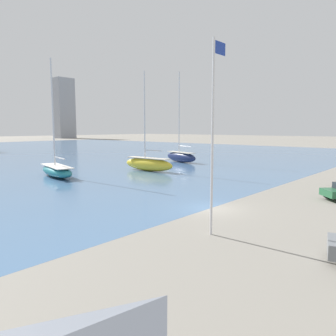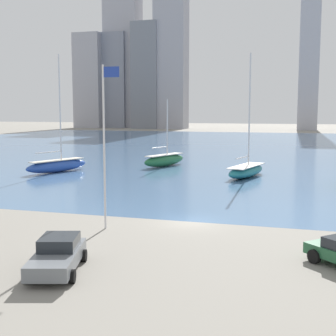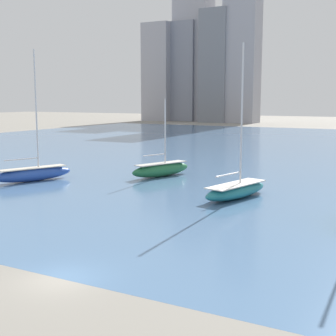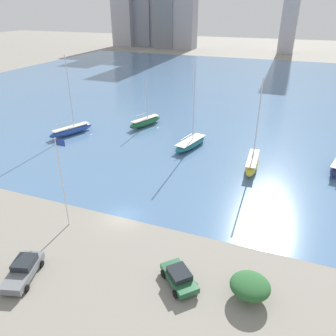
{
  "view_description": "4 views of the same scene",
  "coord_description": "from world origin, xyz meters",
  "views": [
    {
      "loc": [
        -21.05,
        -13.92,
        6.22
      ],
      "look_at": [
        4.81,
        8.59,
        2.05
      ],
      "focal_mm": 35.0,
      "sensor_mm": 36.0,
      "label": 1
    },
    {
      "loc": [
        7.72,
        -32.87,
        8.21
      ],
      "look_at": [
        -6.78,
        17.2,
        1.71
      ],
      "focal_mm": 50.0,
      "sensor_mm": 36.0,
      "label": 2
    },
    {
      "loc": [
        16.61,
        -18.65,
        9.71
      ],
      "look_at": [
        -3.87,
        19.54,
        3.29
      ],
      "focal_mm": 50.0,
      "sensor_mm": 36.0,
      "label": 3
    },
    {
      "loc": [
        17.53,
        -29.33,
        23.85
      ],
      "look_at": [
        2.27,
        9.97,
        2.67
      ],
      "focal_mm": 35.0,
      "sensor_mm": 36.0,
      "label": 4
    }
  ],
  "objects": [
    {
      "name": "harbor_water",
      "position": [
        0.0,
        70.0,
        0.0
      ],
      "size": [
        180.0,
        140.0,
        0.0
      ],
      "color": "#4C7099",
      "rests_on": "ground_plane"
    },
    {
      "name": "sailboat_blue",
      "position": [
        -23.52,
        22.13,
        0.96
      ],
      "size": [
        5.37,
        9.79,
        15.42
      ],
      "rotation": [
        0.0,
        0.0,
        -0.38
      ],
      "color": "#284CA8",
      "rests_on": "harbor_water"
    },
    {
      "name": "flag_pole",
      "position": [
        -5.24,
        -3.56,
        6.09
      ],
      "size": [
        1.24,
        0.14,
        11.21
      ],
      "color": "silver",
      "rests_on": "ground_plane"
    },
    {
      "name": "distant_city_skyline",
      "position": [
        -46.93,
        169.85,
        27.2
      ],
      "size": [
        193.16,
        22.15,
        68.98
      ],
      "color": "#9E9EA8",
      "rests_on": "ground_plane"
    },
    {
      "name": "parked_pickup_gray",
      "position": [
        -4.16,
        -12.18,
        0.84
      ],
      "size": [
        3.47,
        5.56,
        1.7
      ],
      "rotation": [
        0.0,
        0.0,
        0.29
      ],
      "color": "slate",
      "rests_on": "ground_plane"
    },
    {
      "name": "ground_plane",
      "position": [
        0.0,
        0.0,
        0.0
      ],
      "size": [
        500.0,
        500.0,
        0.0
      ],
      "primitive_type": "plane",
      "color": "gray"
    },
    {
      "name": "sailboat_teal",
      "position": [
        1.13,
        24.47,
        0.84
      ],
      "size": [
        4.76,
        9.75,
        15.04
      ],
      "rotation": [
        0.0,
        0.0,
        -0.24
      ],
      "color": "#1E757F",
      "rests_on": "harbor_water"
    },
    {
      "name": "sailboat_green",
      "position": [
        -11.67,
        32.25,
        0.94
      ],
      "size": [
        4.89,
        9.17,
        9.73
      ],
      "rotation": [
        0.0,
        0.0,
        -0.35
      ],
      "color": "#236B3D",
      "rests_on": "harbor_water"
    }
  ]
}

